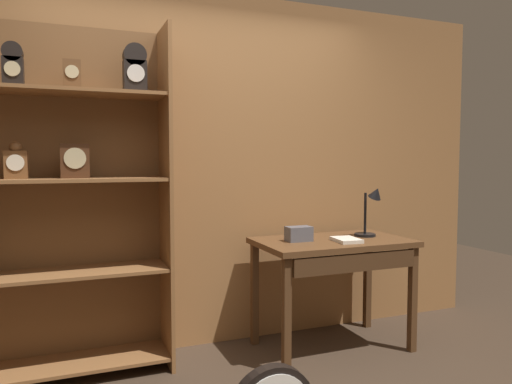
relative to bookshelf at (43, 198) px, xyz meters
The scene contains 6 objects.
back_wood_panel 1.14m from the bookshelf, 10.59° to the left, with size 4.80×0.05×2.60m, color #9E6B3D.
bookshelf is the anchor object (origin of this frame).
workbench 2.00m from the bookshelf, ahead, with size 1.10×0.65×0.80m.
desk_lamp 2.28m from the bookshelf, ahead, with size 0.20×0.20×0.39m.
toolbox_small 1.71m from the bookshelf, ahead, with size 0.18×0.11×0.10m, color #595960.
open_repair_manual 2.03m from the bookshelf, ahead, with size 0.16×0.22×0.03m, color silver.
Camera 1 is at (-0.99, -2.06, 1.38)m, focal length 33.94 mm.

